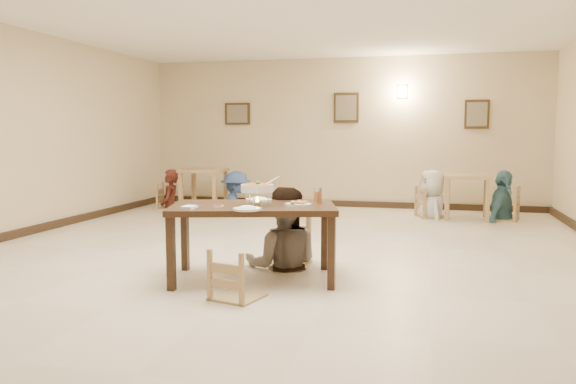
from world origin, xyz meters
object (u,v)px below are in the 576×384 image
(bg_chair_rl, at_px, (432,189))
(bg_diner_c, at_px, (433,170))
(drink_glass, at_px, (318,196))
(bg_diner_b, at_px, (236,171))
(chair_far, at_px, (284,220))
(main_diner, at_px, (283,187))
(bg_table_right, at_px, (467,183))
(bg_chair_lr, at_px, (236,186))
(bg_chair_rr, at_px, (503,189))
(bg_diner_a, at_px, (169,169))
(bg_diner_d, at_px, (504,170))
(bg_chair_ll, at_px, (170,185))
(chair_near, at_px, (237,251))
(bg_table_left, at_px, (204,176))
(main_table, at_px, (253,213))
(curry_warmer, at_px, (257,188))

(bg_chair_rl, relative_size, bg_diner_c, 0.60)
(drink_glass, relative_size, bg_diner_b, 0.10)
(chair_far, xyz_separation_m, bg_diner_c, (1.66, 4.12, 0.34))
(main_diner, xyz_separation_m, bg_table_right, (2.23, 4.20, -0.26))
(bg_chair_lr, distance_m, bg_chair_rr, 4.83)
(bg_diner_a, bearing_deg, bg_diner_d, 77.73)
(chair_far, distance_m, bg_chair_ll, 5.25)
(bg_chair_ll, bearing_deg, chair_near, -158.01)
(bg_diner_a, bearing_deg, main_diner, 26.30)
(bg_chair_rl, bearing_deg, bg_table_left, 68.66)
(bg_diner_d, bearing_deg, bg_diner_b, 115.62)
(main_table, height_order, bg_diner_d, bg_diner_d)
(bg_diner_b, height_order, bg_diner_c, bg_diner_c)
(main_diner, distance_m, bg_chair_lr, 4.61)
(chair_near, distance_m, bg_diner_d, 6.24)
(chair_far, relative_size, bg_chair_lr, 1.06)
(chair_near, xyz_separation_m, bg_chair_rr, (2.91, 5.50, 0.10))
(chair_far, xyz_separation_m, bg_chair_ll, (-3.37, 4.02, -0.04))
(bg_diner_c, xyz_separation_m, bg_diner_d, (1.18, -0.02, 0.01))
(chair_far, relative_size, bg_diner_b, 0.66)
(drink_glass, xyz_separation_m, bg_table_left, (-3.15, 4.53, -0.18))
(main_diner, xyz_separation_m, curry_warmer, (-0.09, -0.66, 0.05))
(main_diner, bearing_deg, curry_warmer, 69.91)
(chair_near, distance_m, bg_diner_b, 5.76)
(curry_warmer, xyz_separation_m, bg_chair_ll, (-3.29, 4.78, -0.47))
(bg_chair_lr, xyz_separation_m, bg_diner_b, (0.00, 0.00, 0.29))
(bg_table_right, relative_size, bg_chair_rr, 0.75)
(bg_table_left, xyz_separation_m, bg_diner_b, (0.69, -0.07, 0.11))
(bg_chair_rr, bearing_deg, bg_chair_rl, -75.41)
(chair_far, height_order, bg_table_left, chair_far)
(chair_far, bearing_deg, curry_warmer, -77.77)
(bg_table_left, bearing_deg, chair_near, -64.64)
(bg_chair_lr, bearing_deg, bg_table_left, -112.99)
(main_table, bearing_deg, chair_near, -99.93)
(chair_near, xyz_separation_m, curry_warmer, (-0.00, 0.63, 0.51))
(curry_warmer, relative_size, bg_diner_a, 0.23)
(bg_diner_a, bearing_deg, bg_table_left, 83.15)
(bg_table_left, distance_m, bg_table_right, 4.93)
(bg_table_left, xyz_separation_m, bg_chair_lr, (0.69, -0.07, -0.18))
(curry_warmer, bearing_deg, chair_far, 84.16)
(bg_chair_rl, distance_m, bg_diner_a, 5.03)
(bg_table_right, distance_m, bg_diner_c, 0.63)
(main_table, distance_m, bg_chair_rl, 5.17)
(main_table, xyz_separation_m, curry_warmer, (0.06, -0.04, 0.25))
(chair_far, relative_size, bg_diner_c, 0.61)
(curry_warmer, xyz_separation_m, bg_table_right, (2.33, 4.86, -0.31))
(main_table, xyz_separation_m, bg_diner_d, (2.97, 4.83, 0.17))
(chair_far, bearing_deg, bg_chair_rr, 73.40)
(main_table, height_order, bg_chair_rr, bg_chair_rr)
(bg_chair_rl, bearing_deg, bg_chair_rr, -112.61)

